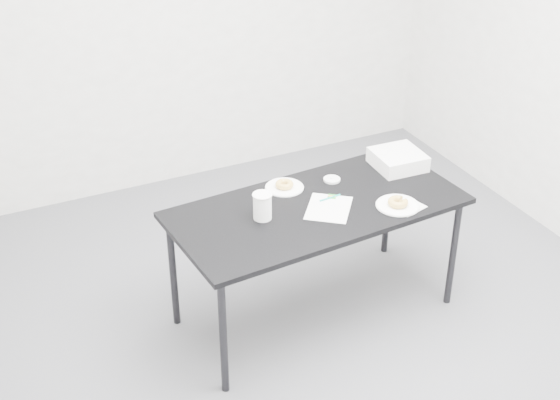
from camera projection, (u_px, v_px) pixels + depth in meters
name	position (u px, v px, depth m)	size (l,w,h in m)	color
floor	(300.00, 329.00, 4.39)	(4.00, 4.00, 0.00)	#4D4E52
wall_back	(170.00, 1.00, 5.27)	(4.00, 0.02, 2.70)	white
table	(317.00, 214.00, 4.19)	(1.63, 0.86, 0.72)	black
scorecard	(329.00, 208.00, 4.14)	(0.22, 0.28, 0.00)	white
logo_patch	(332.00, 196.00, 4.24)	(0.05, 0.05, 0.00)	green
pen	(330.00, 198.00, 4.22)	(0.01, 0.01, 0.13)	#0D918B
napkin	(406.00, 206.00, 4.15)	(0.16, 0.16, 0.00)	white
plate_near	(398.00, 205.00, 4.15)	(0.23, 0.23, 0.01)	white
donut_near	(398.00, 202.00, 4.14)	(0.11, 0.11, 0.04)	gold
plate_far	(284.00, 187.00, 4.33)	(0.22, 0.22, 0.01)	white
donut_far	(284.00, 184.00, 4.32)	(0.10, 0.10, 0.03)	gold
coffee_cup	(262.00, 206.00, 4.01)	(0.10, 0.10, 0.14)	white
cup_lid	(332.00, 179.00, 4.40)	(0.10, 0.10, 0.01)	white
bakery_box	(398.00, 160.00, 4.52)	(0.27, 0.27, 0.09)	white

